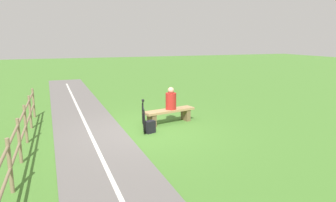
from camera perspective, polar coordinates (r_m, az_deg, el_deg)
The scene contains 8 objects.
ground_plane at distance 10.00m, azimuth -4.81°, elevation -5.67°, with size 80.00×80.00×0.00m, color #477A2D.
paved_path at distance 6.07m, azimuth -8.72°, elevation -17.63°, with size 2.17×36.00×0.02m, color #66605E.
path_centre_line at distance 6.07m, azimuth -8.72°, elevation -17.55°, with size 0.10×32.00×0.00m, color silver.
bench at distance 10.86m, azimuth 0.24°, elevation -2.34°, with size 1.97×0.86×0.50m.
person_seated at distance 10.79m, azimuth 0.54°, elevation 0.21°, with size 0.45×0.45×0.79m.
bicycle at distance 10.28m, azimuth -4.59°, elevation -2.88°, with size 0.48×1.82×0.94m.
backpack at distance 9.81m, azimuth -3.39°, elevation -4.83°, with size 0.37×0.33×0.39m.
fence_roadside at distance 7.43m, azimuth -26.60°, elevation -7.77°, with size 0.27×10.93×1.11m.
Camera 1 is at (2.54, 9.21, 2.96)m, focal length 32.81 mm.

